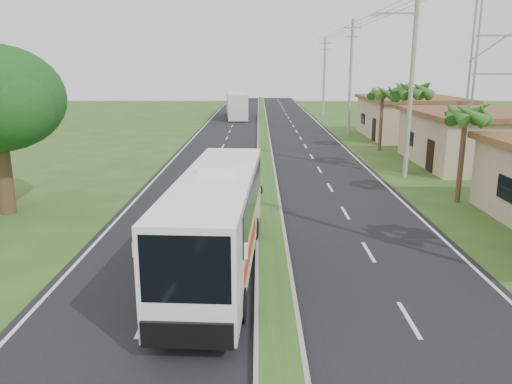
{
  "coord_description": "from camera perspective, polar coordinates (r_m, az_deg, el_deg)",
  "views": [
    {
      "loc": [
        -0.49,
        -12.0,
        6.5
      ],
      "look_at": [
        -0.59,
        6.82,
        1.8
      ],
      "focal_mm": 35.0,
      "sensor_mm": 36.0,
      "label": 1
    }
  ],
  "objects": [
    {
      "name": "ground",
      "position": [
        13.65,
        2.4,
        -14.42
      ],
      "size": [
        180.0,
        180.0,
        0.0
      ],
      "primitive_type": "plane",
      "color": "#2C511D",
      "rests_on": "ground"
    },
    {
      "name": "road_asphalt",
      "position": [
        32.65,
        1.14,
        2.56
      ],
      "size": [
        14.0,
        160.0,
        0.02
      ],
      "primitive_type": "cube",
      "color": "black",
      "rests_on": "ground"
    },
    {
      "name": "median_strip",
      "position": [
        32.63,
        1.14,
        2.72
      ],
      "size": [
        1.2,
        160.0,
        0.18
      ],
      "color": "gray",
      "rests_on": "ground"
    },
    {
      "name": "lane_edge_left",
      "position": [
        33.23,
        -10.5,
        2.51
      ],
      "size": [
        0.12,
        160.0,
        0.01
      ],
      "primitive_type": "cube",
      "color": "silver",
      "rests_on": "ground"
    },
    {
      "name": "lane_edge_right",
      "position": [
        33.43,
        12.71,
        2.47
      ],
      "size": [
        0.12,
        160.0,
        0.01
      ],
      "primitive_type": "cube",
      "color": "silver",
      "rests_on": "ground"
    },
    {
      "name": "shop_mid",
      "position": [
        37.25,
        23.3,
        5.73
      ],
      "size": [
        7.6,
        10.6,
        3.67
      ],
      "color": "tan",
      "rests_on": "ground"
    },
    {
      "name": "shop_far",
      "position": [
        50.34,
        17.19,
        8.2
      ],
      "size": [
        8.6,
        11.6,
        3.82
      ],
      "color": "tan",
      "rests_on": "ground"
    },
    {
      "name": "palm_verge_b",
      "position": [
        26.04,
        22.86,
        8.22
      ],
      "size": [
        2.4,
        2.4,
        5.05
      ],
      "color": "#473321",
      "rests_on": "ground"
    },
    {
      "name": "palm_verge_c",
      "position": [
        32.39,
        17.28,
        10.97
      ],
      "size": [
        2.4,
        2.4,
        5.85
      ],
      "color": "#473321",
      "rests_on": "ground"
    },
    {
      "name": "palm_verge_d",
      "position": [
        41.22,
        14.29,
        10.89
      ],
      "size": [
        2.4,
        2.4,
        5.25
      ],
      "color": "#473321",
      "rests_on": "ground"
    },
    {
      "name": "utility_pole_b",
      "position": [
        31.31,
        17.38,
        12.96
      ],
      "size": [
        3.2,
        0.28,
        12.0
      ],
      "color": "gray",
      "rests_on": "ground"
    },
    {
      "name": "utility_pole_c",
      "position": [
        50.81,
        10.75,
        12.85
      ],
      "size": [
        1.6,
        0.28,
        11.0
      ],
      "color": "gray",
      "rests_on": "ground"
    },
    {
      "name": "utility_pole_d",
      "position": [
        70.58,
        7.8,
        13.02
      ],
      "size": [
        1.6,
        0.28,
        10.5
      ],
      "color": "gray",
      "rests_on": "ground"
    },
    {
      "name": "coach_bus_main",
      "position": [
        16.14,
        -4.37,
        -2.56
      ],
      "size": [
        2.78,
        10.82,
        3.46
      ],
      "rotation": [
        0.0,
        0.0,
        -0.05
      ],
      "color": "white",
      "rests_on": "ground"
    },
    {
      "name": "coach_bus_far",
      "position": [
        66.81,
        -2.24,
        10.02
      ],
      "size": [
        3.31,
        11.35,
        3.26
      ],
      "rotation": [
        0.0,
        0.0,
        0.08
      ],
      "color": "silver",
      "rests_on": "ground"
    },
    {
      "name": "motorcyclist",
      "position": [
        25.69,
        -1.2,
        1.31
      ],
      "size": [
        1.88,
        0.83,
        2.35
      ],
      "rotation": [
        0.0,
        0.0,
        -0.18
      ],
      "color": "black",
      "rests_on": "ground"
    }
  ]
}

